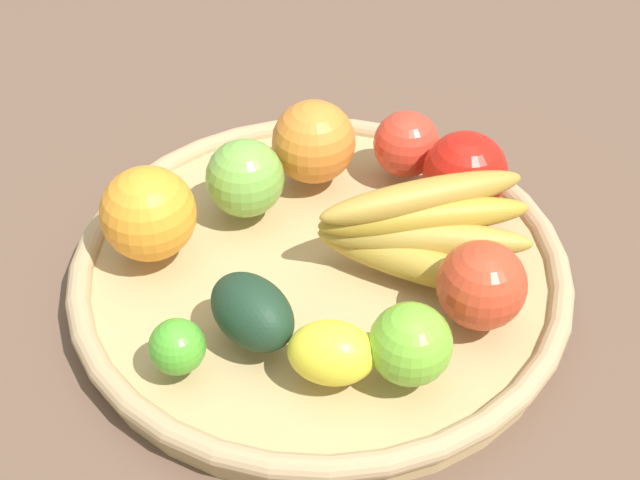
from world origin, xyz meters
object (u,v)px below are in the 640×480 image
object	(u,v)px
apple_3	(465,173)
orange_1	(314,142)
apple_2	(481,285)
orange_0	(148,214)
lemon_0	(332,353)
avocado	(252,312)
lime_0	(177,347)
banana_bunch	(423,229)
apple_4	(406,144)
apple_0	(410,344)
apple_1	(245,178)

from	to	relation	value
apple_3	orange_1	bearing A→B (deg)	80.71
orange_1	apple_2	bearing A→B (deg)	-134.84
orange_0	lemon_0	size ratio (longest dim) A/B	1.23
orange_0	avocado	bearing A→B (deg)	-127.72
orange_0	lime_0	distance (m)	0.14
banana_bunch	apple_4	size ratio (longest dim) A/B	2.92
orange_0	lemon_0	bearing A→B (deg)	-122.73
apple_3	orange_0	bearing A→B (deg)	111.61
apple_2	apple_4	bearing A→B (deg)	22.78
avocado	apple_0	size ratio (longest dim) A/B	1.26
orange_0	apple_2	size ratio (longest dim) A/B	1.14
avocado	apple_4	xyz separation A→B (m)	(0.24, -0.10, 0.00)
apple_0	apple_4	xyz separation A→B (m)	(0.25, 0.03, -0.00)
orange_0	apple_3	size ratio (longest dim) A/B	1.07
apple_2	lime_0	bearing A→B (deg)	111.96
orange_1	orange_0	size ratio (longest dim) A/B	0.96
banana_bunch	apple_4	bearing A→B (deg)	11.69
apple_2	apple_3	world-z (taller)	apple_3
orange_1	apple_4	distance (m)	0.09
lime_0	lemon_0	world-z (taller)	lemon_0
apple_4	lemon_0	bearing A→B (deg)	173.49
apple_1	lime_0	xyz separation A→B (m)	(-0.20, 0.01, -0.01)
avocado	orange_0	bearing A→B (deg)	52.28
orange_1	avocado	distance (m)	0.22
orange_1	lemon_0	distance (m)	0.25
apple_2	apple_0	distance (m)	0.08
avocado	lime_0	world-z (taller)	avocado
apple_3	apple_0	distance (m)	0.21
banana_bunch	lemon_0	distance (m)	0.15
orange_1	lime_0	size ratio (longest dim) A/B	1.80
banana_bunch	apple_0	xyz separation A→B (m)	(-0.13, -0.00, -0.00)
lemon_0	lime_0	bearing A→B (deg)	95.36
avocado	apple_0	bearing A→B (deg)	-97.79
lemon_0	orange_1	bearing A→B (deg)	13.02
orange_1	apple_2	distance (m)	0.23
banana_bunch	orange_0	distance (m)	0.24
avocado	apple_0	distance (m)	0.13
apple_3	apple_2	bearing A→B (deg)	-171.73
apple_2	apple_3	size ratio (longest dim) A/B	0.94
apple_3	apple_4	world-z (taller)	apple_3
banana_bunch	avocado	distance (m)	0.17
orange_1	apple_3	size ratio (longest dim) A/B	1.03
orange_1	banana_bunch	bearing A→B (deg)	-132.87
avocado	lime_0	distance (m)	0.06
apple_1	apple_4	world-z (taller)	apple_1
apple_1	apple_4	xyz separation A→B (m)	(0.08, -0.14, -0.00)
apple_2	apple_4	world-z (taller)	apple_2
orange_0	apple_4	distance (m)	0.26
banana_bunch	apple_1	distance (m)	0.17
apple_0	avocado	bearing A→B (deg)	82.21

